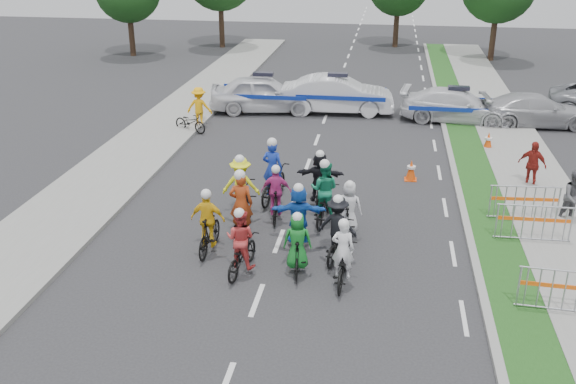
% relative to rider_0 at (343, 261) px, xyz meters
% --- Properties ---
extents(ground, '(90.00, 90.00, 0.00)m').
position_rel_rider_0_xyz_m(ground, '(-1.85, -1.09, -0.57)').
color(ground, '#28282B').
rests_on(ground, ground).
extents(curb_right, '(0.20, 60.00, 0.12)m').
position_rel_rider_0_xyz_m(curb_right, '(3.25, 3.91, -0.51)').
color(curb_right, gray).
rests_on(curb_right, ground).
extents(grass_strip, '(1.20, 60.00, 0.11)m').
position_rel_rider_0_xyz_m(grass_strip, '(3.95, 3.91, -0.52)').
color(grass_strip, '#1A4315').
rests_on(grass_strip, ground).
extents(sidewalk_right, '(2.40, 60.00, 0.13)m').
position_rel_rider_0_xyz_m(sidewalk_right, '(5.75, 3.91, -0.51)').
color(sidewalk_right, gray).
rests_on(sidewalk_right, ground).
extents(sidewalk_left, '(3.00, 60.00, 0.13)m').
position_rel_rider_0_xyz_m(sidewalk_left, '(-8.35, 3.91, -0.51)').
color(sidewalk_left, gray).
rests_on(sidewalk_left, ground).
extents(rider_0, '(0.65, 1.70, 1.72)m').
position_rel_rider_0_xyz_m(rider_0, '(0.00, 0.00, 0.00)').
color(rider_0, black).
rests_on(rider_0, ground).
extents(rider_1, '(0.74, 1.61, 1.66)m').
position_rel_rider_0_xyz_m(rider_1, '(-1.12, 0.31, 0.08)').
color(rider_1, black).
rests_on(rider_1, ground).
extents(rider_2, '(0.86, 1.79, 1.75)m').
position_rel_rider_0_xyz_m(rider_2, '(-2.48, 0.13, 0.08)').
color(rider_2, black).
rests_on(rider_2, ground).
extents(rider_3, '(0.92, 1.73, 1.80)m').
position_rel_rider_0_xyz_m(rider_3, '(-3.55, 1.04, 0.12)').
color(rider_3, black).
rests_on(rider_3, ground).
extents(rider_4, '(1.08, 1.84, 1.79)m').
position_rel_rider_0_xyz_m(rider_4, '(-0.24, 1.21, 0.13)').
color(rider_4, black).
rests_on(rider_4, ground).
extents(rider_5, '(1.50, 1.78, 1.83)m').
position_rel_rider_0_xyz_m(rider_5, '(-1.29, 1.71, 0.20)').
color(rider_5, black).
rests_on(rider_5, ground).
extents(rider_6, '(0.90, 2.06, 2.04)m').
position_rel_rider_0_xyz_m(rider_6, '(-2.87, 1.92, 0.10)').
color(rider_6, black).
rests_on(rider_6, ground).
extents(rider_7, '(0.74, 1.63, 1.67)m').
position_rel_rider_0_xyz_m(rider_7, '(-0.03, 2.51, 0.09)').
color(rider_7, black).
rests_on(rider_7, ground).
extents(rider_8, '(0.87, 1.95, 1.93)m').
position_rel_rider_0_xyz_m(rider_8, '(-0.79, 3.36, 0.14)').
color(rider_8, black).
rests_on(rider_8, ground).
extents(rider_9, '(0.88, 1.66, 1.72)m').
position_rel_rider_0_xyz_m(rider_9, '(-2.15, 3.26, 0.09)').
color(rider_9, black).
rests_on(rider_9, ground).
extents(rider_10, '(1.12, 1.95, 1.95)m').
position_rel_rider_0_xyz_m(rider_10, '(-3.19, 3.29, 0.18)').
color(rider_10, black).
rests_on(rider_10, ground).
extents(rider_11, '(1.44, 1.72, 1.80)m').
position_rel_rider_0_xyz_m(rider_11, '(-1.04, 4.47, 0.19)').
color(rider_11, black).
rests_on(rider_11, ground).
extents(rider_12, '(1.02, 2.10, 2.05)m').
position_rel_rider_0_xyz_m(rider_12, '(-2.52, 4.68, 0.10)').
color(rider_12, black).
rests_on(rider_12, ground).
extents(police_car_0, '(5.10, 2.70, 1.65)m').
position_rel_rider_0_xyz_m(police_car_0, '(-4.76, 14.75, 0.26)').
color(police_car_0, silver).
rests_on(police_car_0, ground).
extents(police_car_1, '(5.15, 2.06, 1.67)m').
position_rel_rider_0_xyz_m(police_car_1, '(-1.42, 15.07, 0.26)').
color(police_car_1, silver).
rests_on(police_car_1, ground).
extents(police_car_2, '(5.04, 2.59, 1.40)m').
position_rel_rider_0_xyz_m(police_car_2, '(3.82, 14.46, 0.13)').
color(police_car_2, silver).
rests_on(police_car_2, ground).
extents(civilian_sedan, '(4.78, 2.26, 1.35)m').
position_rel_rider_0_xyz_m(civilian_sedan, '(7.09, 14.33, 0.10)').
color(civilian_sedan, '#ACACB1').
rests_on(civilian_sedan, ground).
extents(spectator_1, '(0.88, 0.76, 1.57)m').
position_rel_rider_0_xyz_m(spectator_1, '(6.23, 4.40, 0.21)').
color(spectator_1, '#505155').
rests_on(spectator_1, ground).
extents(spectator_2, '(0.99, 0.80, 1.57)m').
position_rel_rider_0_xyz_m(spectator_2, '(5.56, 7.00, 0.21)').
color(spectator_2, maroon).
rests_on(spectator_2, ground).
extents(marshal_hiviz, '(1.08, 0.62, 1.67)m').
position_rel_rider_0_xyz_m(marshal_hiviz, '(-7.01, 12.08, 0.26)').
color(marshal_hiviz, '#FFAC0D').
rests_on(marshal_hiviz, ground).
extents(barrier_0, '(2.02, 0.61, 1.12)m').
position_rel_rider_0_xyz_m(barrier_0, '(4.85, -0.65, -0.01)').
color(barrier_0, '#A5A8AD').
rests_on(barrier_0, ground).
extents(barrier_1, '(2.01, 0.54, 1.12)m').
position_rel_rider_0_xyz_m(barrier_1, '(4.85, 2.82, -0.01)').
color(barrier_1, '#A5A8AD').
rests_on(barrier_1, ground).
extents(barrier_2, '(2.03, 0.65, 1.12)m').
position_rel_rider_0_xyz_m(barrier_2, '(4.85, 4.20, -0.01)').
color(barrier_2, '#A5A8AD').
rests_on(barrier_2, ground).
extents(cone_0, '(0.40, 0.40, 0.70)m').
position_rel_rider_0_xyz_m(cone_0, '(1.75, 7.08, -0.23)').
color(cone_0, '#F24C0C').
rests_on(cone_0, ground).
extents(cone_1, '(0.40, 0.40, 0.70)m').
position_rel_rider_0_xyz_m(cone_1, '(4.70, 10.70, -0.23)').
color(cone_1, '#F24C0C').
rests_on(cone_1, ground).
extents(parked_bike, '(1.67, 1.16, 0.83)m').
position_rel_rider_0_xyz_m(parked_bike, '(-7.14, 11.17, -0.16)').
color(parked_bike, black).
rests_on(parked_bike, ground).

